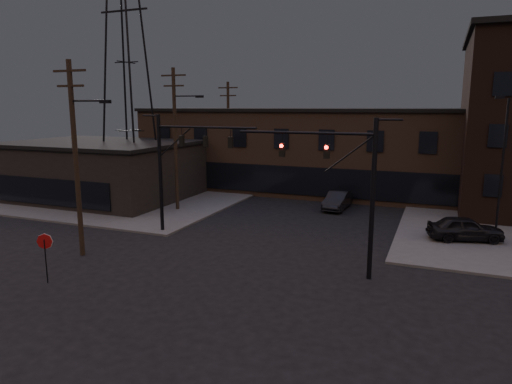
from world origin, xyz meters
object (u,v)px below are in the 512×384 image
stop_sign (45,247)px  parked_car_lot_a (465,228)px  car_crossing (338,200)px  traffic_signal_far (176,160)px  traffic_signal_near (350,180)px

stop_sign → parked_car_lot_a: size_ratio=0.55×
stop_sign → car_crossing: size_ratio=0.55×
traffic_signal_far → stop_sign: (-1.28, -9.99, -3.17)m
parked_car_lot_a → car_crossing: 11.49m
stop_sign → car_crossing: 23.60m
traffic_signal_near → traffic_signal_far: (-12.07, 3.50, 0.08)m
traffic_signal_near → traffic_signal_far: bearing=163.8°
stop_sign → parked_car_lot_a: (19.18, 15.06, -0.92)m
traffic_signal_near → traffic_signal_far: size_ratio=1.00×
traffic_signal_near → stop_sign: 15.17m
stop_sign → traffic_signal_near: bearing=25.9°
traffic_signal_far → car_crossing: size_ratio=1.77×
traffic_signal_far → car_crossing: 14.87m
parked_car_lot_a → car_crossing: size_ratio=1.00×
car_crossing → traffic_signal_near: bearing=-73.3°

